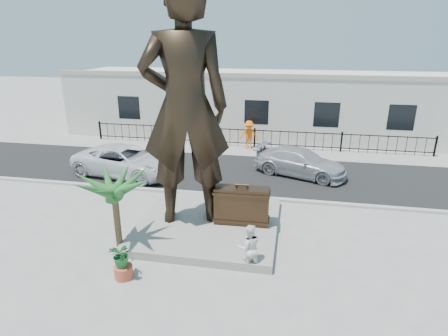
# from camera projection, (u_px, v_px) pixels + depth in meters

# --- Properties ---
(ground) EXTENTS (100.00, 100.00, 0.00)m
(ground) POSITION_uv_depth(u_px,v_px,m) (213.00, 249.00, 12.94)
(ground) COLOR #9E9991
(ground) RESTS_ON ground
(street) EXTENTS (40.00, 7.00, 0.01)m
(street) POSITION_uv_depth(u_px,v_px,m) (245.00, 172.00, 20.35)
(street) COLOR black
(street) RESTS_ON ground
(curb) EXTENTS (40.00, 0.25, 0.12)m
(curb) POSITION_uv_depth(u_px,v_px,m) (234.00, 196.00, 17.09)
(curb) COLOR #A5A399
(curb) RESTS_ON ground
(far_sidewalk) EXTENTS (40.00, 2.50, 0.02)m
(far_sidewalk) POSITION_uv_depth(u_px,v_px,m) (253.00, 150.00, 24.05)
(far_sidewalk) COLOR #9E9991
(far_sidewalk) RESTS_ON ground
(plinth) EXTENTS (5.20, 5.20, 0.30)m
(plinth) POSITION_uv_depth(u_px,v_px,m) (209.00, 224.00, 14.37)
(plinth) COLOR gray
(plinth) RESTS_ON ground
(fence) EXTENTS (22.00, 0.10, 1.20)m
(fence) POSITION_uv_depth(u_px,v_px,m) (255.00, 138.00, 24.59)
(fence) COLOR black
(fence) RESTS_ON ground
(building) EXTENTS (28.00, 7.00, 4.40)m
(building) POSITION_uv_depth(u_px,v_px,m) (261.00, 103.00, 27.95)
(building) COLOR silver
(building) RESTS_ON ground
(statue) EXTENTS (3.60, 2.89, 8.60)m
(statue) POSITION_uv_depth(u_px,v_px,m) (185.00, 108.00, 13.11)
(statue) COLOR black
(statue) RESTS_ON plinth
(suitcase) EXTENTS (2.04, 0.71, 1.42)m
(suitcase) POSITION_uv_depth(u_px,v_px,m) (242.00, 205.00, 13.94)
(suitcase) COLOR #342416
(suitcase) RESTS_ON plinth
(tourist) EXTENTS (0.89, 0.79, 1.53)m
(tourist) POSITION_uv_depth(u_px,v_px,m) (249.00, 247.00, 11.64)
(tourist) COLOR white
(tourist) RESTS_ON ground
(car_white) EXTENTS (5.96, 3.50, 1.56)m
(car_white) POSITION_uv_depth(u_px,v_px,m) (126.00, 161.00, 19.62)
(car_white) COLOR silver
(car_white) RESTS_ON street
(car_silver) EXTENTS (5.22, 3.51, 1.40)m
(car_silver) POSITION_uv_depth(u_px,v_px,m) (300.00, 162.00, 19.63)
(car_silver) COLOR #A4A5A8
(car_silver) RESTS_ON street
(worker) EXTENTS (1.25, 0.78, 1.84)m
(worker) POSITION_uv_depth(u_px,v_px,m) (249.00, 135.00, 24.11)
(worker) COLOR orange
(worker) RESTS_ON far_sidewalk
(palm_tree) EXTENTS (1.80, 1.80, 3.20)m
(palm_tree) POSITION_uv_depth(u_px,v_px,m) (120.00, 249.00, 12.96)
(palm_tree) COLOR #205822
(palm_tree) RESTS_ON ground
(planter) EXTENTS (0.56, 0.56, 0.40)m
(planter) POSITION_uv_depth(u_px,v_px,m) (124.00, 272.00, 11.38)
(planter) COLOR #B64B30
(planter) RESTS_ON ground
(shrub) EXTENTS (0.85, 0.79, 0.78)m
(shrub) POSITION_uv_depth(u_px,v_px,m) (122.00, 255.00, 11.18)
(shrub) COLOR #1D5B25
(shrub) RESTS_ON planter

